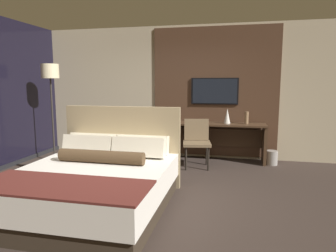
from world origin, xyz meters
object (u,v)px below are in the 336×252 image
(tv, at_px, (215,91))
(floor_lamp, at_px, (50,80))
(vase_tall, at_px, (227,116))
(book, at_px, (201,122))
(desk_chair, at_px, (197,138))
(desk, at_px, (213,135))
(waste_bin, at_px, (272,158))
(bed, at_px, (96,182))
(vase_short, at_px, (246,118))

(tv, relative_size, floor_lamp, 0.50)
(vase_tall, height_order, book, vase_tall)
(desk_chair, bearing_deg, floor_lamp, 175.58)
(desk, distance_m, vase_tall, 0.48)
(vase_tall, bearing_deg, desk, 175.96)
(waste_bin, bearing_deg, vase_tall, 173.88)
(bed, relative_size, desk, 1.01)
(book, bearing_deg, vase_short, 5.72)
(tv, relative_size, vase_short, 3.99)
(vase_tall, bearing_deg, floor_lamp, -167.19)
(bed, height_order, desk_chair, bed)
(desk, distance_m, floor_lamp, 3.45)
(desk, height_order, desk_chair, desk_chair)
(tv, bearing_deg, vase_tall, -38.40)
(book, bearing_deg, vase_tall, 6.82)
(bed, xyz_separation_m, book, (1.04, 2.65, 0.46))
(waste_bin, bearing_deg, bed, -133.16)
(desk_chair, distance_m, book, 0.52)
(tv, bearing_deg, desk, -90.00)
(desk, xyz_separation_m, tv, (-0.00, 0.20, 0.89))
(vase_short, relative_size, waste_bin, 0.87)
(vase_tall, xyz_separation_m, book, (-0.53, -0.06, -0.13))
(bed, relative_size, desk_chair, 2.32)
(floor_lamp, distance_m, waste_bin, 4.64)
(bed, bearing_deg, tv, 66.23)
(desk_chair, bearing_deg, vase_short, 20.53)
(floor_lamp, bearing_deg, waste_bin, 9.03)
(bed, relative_size, waste_bin, 7.54)
(bed, distance_m, vase_tall, 3.19)
(bed, xyz_separation_m, desk_chair, (1.02, 2.20, 0.21))
(desk_chair, height_order, vase_tall, vase_tall)
(desk_chair, xyz_separation_m, waste_bin, (1.44, 0.42, -0.41))
(desk, height_order, tv, tv)
(desk, bearing_deg, bed, -115.30)
(bed, relative_size, vase_tall, 7.05)
(vase_tall, xyz_separation_m, waste_bin, (0.89, -0.10, -0.79))
(bed, bearing_deg, vase_short, 54.59)
(desk_chair, relative_size, vase_tall, 3.04)
(bed, distance_m, floor_lamp, 3.00)
(tv, xyz_separation_m, floor_lamp, (-3.16, -1.00, 0.24))
(desk, xyz_separation_m, desk_chair, (-0.27, -0.54, 0.01))
(desk_chair, xyz_separation_m, floor_lamp, (-2.89, -0.27, 1.12))
(vase_tall, height_order, waste_bin, vase_tall)
(book, bearing_deg, waste_bin, -1.29)
(vase_tall, distance_m, waste_bin, 1.19)
(bed, bearing_deg, floor_lamp, 134.06)
(tv, bearing_deg, vase_short, -16.30)
(desk, height_order, book, book)
(desk, height_order, floor_lamp, floor_lamp)
(vase_tall, relative_size, waste_bin, 1.07)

